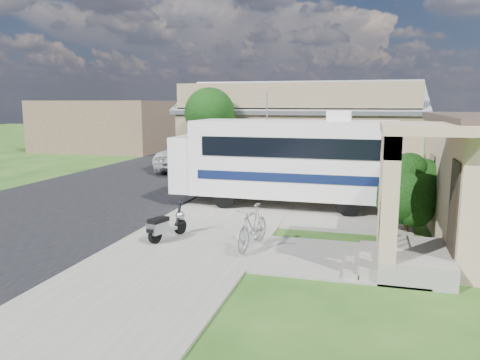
% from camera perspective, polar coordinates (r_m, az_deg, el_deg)
% --- Properties ---
extents(ground, '(120.00, 120.00, 0.00)m').
position_cam_1_polar(ground, '(13.44, -0.77, -7.26)').
color(ground, '#194011').
extents(street_slab, '(9.00, 80.00, 0.02)m').
position_cam_1_polar(street_slab, '(25.26, -10.87, 0.49)').
color(street_slab, black).
rests_on(street_slab, ground).
extents(sidewalk_slab, '(4.00, 80.00, 0.06)m').
position_cam_1_polar(sidewalk_slab, '(23.15, 3.73, -0.11)').
color(sidewalk_slab, slate).
rests_on(sidewalk_slab, ground).
extents(driveway_slab, '(7.00, 6.00, 0.05)m').
position_cam_1_polar(driveway_slab, '(17.42, 8.13, -3.39)').
color(driveway_slab, slate).
rests_on(driveway_slab, ground).
extents(walk_slab, '(4.00, 3.00, 0.05)m').
position_cam_1_polar(walk_slab, '(12.01, 11.92, -9.41)').
color(walk_slab, slate).
rests_on(walk_slab, ground).
extents(warehouse, '(12.50, 8.40, 5.04)m').
position_cam_1_polar(warehouse, '(26.64, 7.63, 5.32)').
color(warehouse, '#826E51').
rests_on(warehouse, ground).
extents(distant_bldg_far, '(10.00, 8.00, 4.00)m').
position_cam_1_polar(distant_bldg_far, '(40.10, -15.64, 6.43)').
color(distant_bldg_far, brown).
rests_on(distant_bldg_far, ground).
extents(distant_bldg_near, '(8.00, 7.00, 3.20)m').
position_cam_1_polar(distant_bldg_near, '(50.00, -6.52, 6.78)').
color(distant_bldg_near, '#826E51').
rests_on(distant_bldg_near, ground).
extents(street_tree_a, '(2.44, 2.40, 4.58)m').
position_cam_1_polar(street_tree_a, '(22.63, -3.45, 7.87)').
color(street_tree_a, black).
rests_on(street_tree_a, ground).
extents(street_tree_b, '(2.44, 2.40, 4.73)m').
position_cam_1_polar(street_tree_b, '(32.25, 2.34, 8.59)').
color(street_tree_b, black).
rests_on(street_tree_b, ground).
extents(street_tree_c, '(2.44, 2.40, 4.42)m').
position_cam_1_polar(street_tree_c, '(41.07, 5.20, 8.34)').
color(street_tree_c, black).
rests_on(street_tree_c, ground).
extents(motorhome, '(8.21, 2.71, 4.21)m').
position_cam_1_polar(motorhome, '(17.47, 5.61, 2.63)').
color(motorhome, silver).
rests_on(motorhome, ground).
extents(shrub, '(1.97, 1.88, 2.42)m').
position_cam_1_polar(shrub, '(14.73, 20.01, -1.40)').
color(shrub, black).
rests_on(shrub, ground).
extents(scooter, '(0.74, 1.55, 1.03)m').
position_cam_1_polar(scooter, '(13.29, -9.08, -5.49)').
color(scooter, black).
rests_on(scooter, ground).
extents(bicycle, '(0.83, 1.97, 1.15)m').
position_cam_1_polar(bicycle, '(12.35, 1.52, -6.01)').
color(bicycle, '#9B9CA2').
rests_on(bicycle, ground).
extents(pickup_truck, '(2.95, 5.97, 1.63)m').
position_cam_1_polar(pickup_truck, '(27.14, -5.87, 2.94)').
color(pickup_truck, silver).
rests_on(pickup_truck, ground).
extents(van, '(2.84, 5.68, 1.59)m').
position_cam_1_polar(van, '(33.56, -2.63, 4.18)').
color(van, silver).
rests_on(van, ground).
extents(garden_hose, '(0.37, 0.37, 0.17)m').
position_cam_1_polar(garden_hose, '(12.43, 15.59, -8.61)').
color(garden_hose, '#166E2B').
rests_on(garden_hose, ground).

